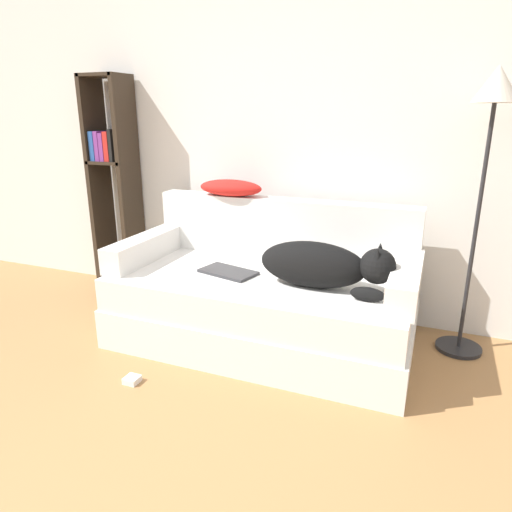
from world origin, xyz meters
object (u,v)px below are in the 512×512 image
Objects in this scene: couch at (262,309)px; laptop at (228,272)px; dog at (324,265)px; power_adapter at (132,380)px; bookshelf at (113,174)px; throw_pillow at (231,188)px; floor_lamp at (490,133)px.

laptop is (-0.21, -0.05, 0.24)m from couch.
dog reaches higher than power_adapter.
bookshelf is (-1.83, 0.53, 0.36)m from dog.
bookshelf is at bearing 129.09° from power_adapter.
throw_pillow is (-0.17, 0.42, 0.45)m from laptop.
power_adapter is (-0.28, -0.66, -0.45)m from laptop.
floor_lamp reaches higher than power_adapter.
floor_lamp is (1.38, 0.41, 0.84)m from laptop.
dog is 1.68× the size of throw_pillow.
floor_lamp is 21.24× the size of power_adapter.
throw_pillow reaches higher than power_adapter.
floor_lamp is at bearing 32.57° from power_adapter.
floor_lamp is at bearing -0.68° from throw_pillow.
laptop is at bearing -67.90° from throw_pillow.
power_adapter is at bearing -50.91° from bookshelf.
power_adapter is at bearing -144.82° from dog.
bookshelf is at bearing 175.54° from throw_pillow.
laptop is at bearing -163.62° from floor_lamp.
bookshelf reaches higher than dog.
power_adapter is (-0.49, -0.70, -0.21)m from couch.
bookshelf reaches higher than power_adapter.
laptop is 0.23× the size of bookshelf.
couch is 23.66× the size of power_adapter.
floor_lamp is (1.18, 0.36, 1.08)m from couch.
laptop is 1.67m from floor_lamp.
dog is 0.46× the size of floor_lamp.
dog is 0.96m from throw_pillow.
bookshelf reaches higher than couch.
laptop is 1.41m from bookshelf.
floor_lamp reaches higher than laptop.
throw_pillow is 0.28× the size of floor_lamp.
couch is 1.67m from bookshelf.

